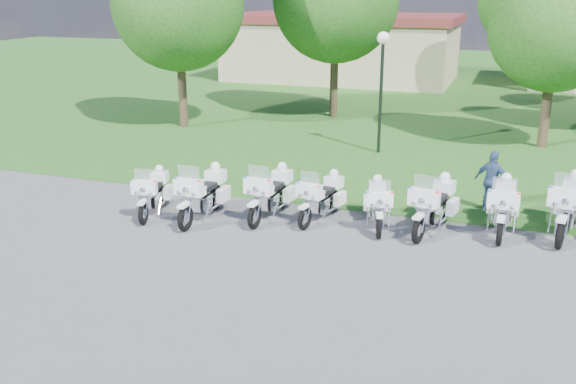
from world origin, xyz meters
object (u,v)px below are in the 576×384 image
(motorcycle_0, at_px, (153,192))
(motorcycle_6, at_px, (503,206))
(motorcycle_7, at_px, (569,205))
(motorcycle_1, at_px, (203,193))
(motorcycle_4, at_px, (378,203))
(lamp_post, at_px, (382,63))
(motorcycle_3, at_px, (322,197))
(motorcycle_5, at_px, (434,205))
(bystander_c, at_px, (492,181))
(motorcycle_2, at_px, (271,192))

(motorcycle_0, relative_size, motorcycle_6, 0.87)
(motorcycle_6, bearing_deg, motorcycle_7, -166.50)
(motorcycle_1, height_order, motorcycle_7, motorcycle_7)
(motorcycle_4, distance_m, lamp_post, 8.02)
(motorcycle_3, relative_size, lamp_post, 0.50)
(motorcycle_4, height_order, motorcycle_5, motorcycle_5)
(motorcycle_4, height_order, lamp_post, lamp_post)
(motorcycle_5, xyz_separation_m, lamp_post, (-2.94, 7.27, 2.57))
(motorcycle_0, height_order, bystander_c, bystander_c)
(motorcycle_2, xyz_separation_m, lamp_post, (1.22, 7.69, 2.58))
(motorcycle_5, relative_size, motorcycle_6, 1.01)
(motorcycle_5, bearing_deg, lamp_post, -56.44)
(motorcycle_0, xyz_separation_m, motorcycle_3, (4.36, 1.10, 0.01))
(motorcycle_7, bearing_deg, lamp_post, -36.48)
(motorcycle_2, relative_size, motorcycle_4, 1.14)
(motorcycle_7, bearing_deg, motorcycle_1, 22.72)
(motorcycle_3, bearing_deg, bystander_c, -141.07)
(motorcycle_2, xyz_separation_m, motorcycle_3, (1.31, 0.27, -0.06))
(motorcycle_5, bearing_deg, motorcycle_0, 21.35)
(lamp_post, distance_m, bystander_c, 7.13)
(motorcycle_5, height_order, motorcycle_7, motorcycle_7)
(motorcycle_1, xyz_separation_m, motorcycle_3, (2.93, 0.97, -0.07))
(motorcycle_6, bearing_deg, motorcycle_1, 12.97)
(motorcycle_1, relative_size, lamp_post, 0.56)
(bystander_c, bearing_deg, motorcycle_3, 47.81)
(motorcycle_0, bearing_deg, motorcycle_4, 176.63)
(motorcycle_6, relative_size, bystander_c, 1.44)
(motorcycle_7, bearing_deg, motorcycle_4, 22.80)
(motorcycle_1, xyz_separation_m, motorcycle_5, (5.77, 1.12, -0.00))
(motorcycle_6, distance_m, lamp_post, 8.54)
(bystander_c, bearing_deg, motorcycle_4, 59.43)
(motorcycle_0, distance_m, motorcycle_5, 7.31)
(motorcycle_1, relative_size, motorcycle_5, 1.01)
(motorcycle_1, distance_m, motorcycle_5, 5.88)
(motorcycle_2, bearing_deg, motorcycle_6, -167.37)
(motorcycle_2, height_order, lamp_post, lamp_post)
(motorcycle_2, distance_m, motorcycle_6, 5.84)
(motorcycle_3, distance_m, lamp_post, 7.87)
(motorcycle_7, relative_size, lamp_post, 0.60)
(motorcycle_1, bearing_deg, motorcycle_0, 4.62)
(motorcycle_2, bearing_deg, motorcycle_4, -170.90)
(motorcycle_0, height_order, motorcycle_7, motorcycle_7)
(motorcycle_3, relative_size, motorcycle_6, 0.90)
(motorcycle_5, relative_size, lamp_post, 0.55)
(motorcycle_1, relative_size, bystander_c, 1.46)
(lamp_post, bearing_deg, motorcycle_0, -116.61)
(motorcycle_3, xyz_separation_m, motorcycle_7, (5.96, 1.02, 0.13))
(motorcycle_0, xyz_separation_m, motorcycle_5, (7.20, 1.25, 0.08))
(motorcycle_3, relative_size, motorcycle_5, 0.90)
(motorcycle_5, height_order, bystander_c, bystander_c)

